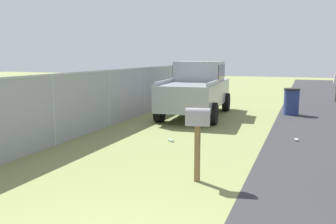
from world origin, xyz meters
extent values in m
cube|color=brown|center=(4.13, 0.26, 0.53)|extent=(0.09, 0.09, 1.05)
cube|color=gray|center=(4.13, 0.26, 1.16)|extent=(0.28, 0.47, 0.22)
cylinder|color=gray|center=(4.13, 0.26, 1.27)|extent=(0.28, 0.47, 0.20)
cube|color=red|center=(4.24, 0.26, 1.23)|extent=(0.02, 0.04, 0.18)
cube|color=#93999E|center=(11.25, 2.38, 0.88)|extent=(5.09, 2.24, 0.90)
cube|color=#93999E|center=(11.85, 2.42, 1.71)|extent=(1.81, 1.85, 0.76)
cube|color=black|center=(11.85, 2.42, 1.71)|extent=(1.76, 1.89, 0.53)
cube|color=#93999E|center=(10.10, 3.16, 1.39)|extent=(2.58, 0.26, 0.12)
cube|color=#93999E|center=(10.23, 1.43, 1.39)|extent=(2.58, 0.26, 0.12)
cylinder|color=black|center=(12.82, 3.43, 0.38)|extent=(0.78, 0.31, 0.76)
cylinder|color=black|center=(12.96, 1.55, 0.38)|extent=(0.78, 0.31, 0.76)
cylinder|color=black|center=(9.55, 3.20, 0.38)|extent=(0.78, 0.31, 0.76)
cylinder|color=black|center=(9.69, 1.32, 0.38)|extent=(0.78, 0.31, 0.76)
cylinder|color=navy|center=(12.89, -1.06, 0.48)|extent=(0.58, 0.58, 0.96)
cylinder|color=black|center=(12.89, -1.06, 1.00)|extent=(0.61, 0.61, 0.08)
cylinder|color=silver|center=(18.10, -2.91, 1.17)|extent=(0.09, 0.17, 0.57)
cylinder|color=#9EA3A8|center=(5.43, 4.46, 0.93)|extent=(0.07, 0.07, 1.86)
cylinder|color=#9EA3A8|center=(8.23, 4.46, 0.93)|extent=(0.07, 0.07, 1.86)
cylinder|color=#9EA3A8|center=(11.03, 4.46, 0.93)|extent=(0.07, 0.07, 1.86)
cylinder|color=#9EA3A8|center=(13.83, 4.46, 0.93)|extent=(0.07, 0.07, 1.86)
cylinder|color=#9EA3A8|center=(16.63, 4.46, 0.93)|extent=(0.07, 0.07, 1.86)
cylinder|color=#9EA3A8|center=(19.43, 4.46, 0.93)|extent=(0.07, 0.07, 1.86)
cube|color=#9EA3A8|center=(9.63, 4.46, 1.83)|extent=(19.60, 0.04, 0.04)
cube|color=gray|center=(9.63, 4.46, 0.93)|extent=(19.60, 0.01, 1.86)
cylinder|color=#B2D8BF|center=(6.92, 1.81, 0.04)|extent=(0.19, 0.22, 0.07)
cylinder|color=white|center=(8.16, -1.39, 0.04)|extent=(0.10, 0.11, 0.08)
camera|label=1|loc=(-2.11, -1.53, 2.30)|focal=38.87mm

